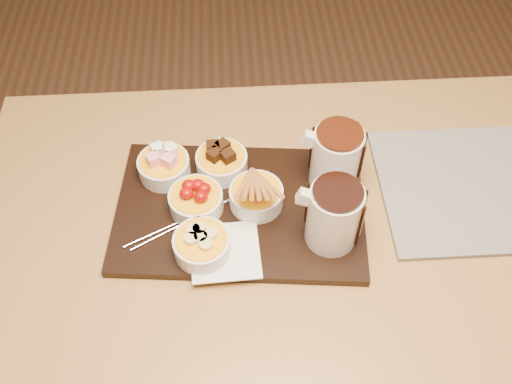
{
  "coord_description": "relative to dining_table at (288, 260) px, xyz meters",
  "views": [
    {
      "loc": [
        -0.1,
        -0.58,
        1.62
      ],
      "look_at": [
        -0.06,
        0.05,
        0.81
      ],
      "focal_mm": 40.0,
      "sensor_mm": 36.0,
      "label": 1
    }
  ],
  "objects": [
    {
      "name": "napkin",
      "position": [
        -0.12,
        -0.05,
        0.12
      ],
      "size": [
        0.12,
        0.12,
        0.0
      ],
      "primitive_type": "cube",
      "rotation": [
        0.0,
        0.0,
        0.04
      ],
      "color": "white",
      "rests_on": "serving_board"
    },
    {
      "name": "bowl_biscotti",
      "position": [
        -0.06,
        0.06,
        0.14
      ],
      "size": [
        0.1,
        0.1,
        0.04
      ],
      "primitive_type": "cylinder",
      "color": "silver",
      "rests_on": "serving_board"
    },
    {
      "name": "bowl_bananas",
      "position": [
        -0.16,
        -0.04,
        0.14
      ],
      "size": [
        0.1,
        0.1,
        0.04
      ],
      "primitive_type": "cylinder",
      "color": "silver",
      "rests_on": "serving_board"
    },
    {
      "name": "dining_table",
      "position": [
        0.0,
        0.0,
        0.0
      ],
      "size": [
        1.2,
        0.8,
        0.75
      ],
      "color": "#A2763C",
      "rests_on": "ground"
    },
    {
      "name": "bowl_cake",
      "position": [
        -0.12,
        0.14,
        0.14
      ],
      "size": [
        0.1,
        0.1,
        0.04
      ],
      "primitive_type": "cylinder",
      "color": "silver",
      "rests_on": "serving_board"
    },
    {
      "name": "bowl_strawberries",
      "position": [
        -0.17,
        0.05,
        0.14
      ],
      "size": [
        0.1,
        0.1,
        0.04
      ],
      "primitive_type": "cylinder",
      "color": "silver",
      "rests_on": "serving_board"
    },
    {
      "name": "bowl_marshmallows",
      "position": [
        -0.23,
        0.14,
        0.14
      ],
      "size": [
        0.1,
        0.1,
        0.04
      ],
      "primitive_type": "cylinder",
      "color": "silver",
      "rests_on": "serving_board"
    },
    {
      "name": "ground",
      "position": [
        0.0,
        0.0,
        -0.65
      ],
      "size": [
        5.0,
        5.0,
        0.0
      ],
      "primitive_type": "plane",
      "color": "#55331D",
      "rests_on": "ground"
    },
    {
      "name": "pitcher_milk_chocolate",
      "position": [
        0.09,
        0.1,
        0.18
      ],
      "size": [
        0.1,
        0.1,
        0.13
      ],
      "primitive_type": "cylinder",
      "rotation": [
        0.0,
        0.0,
        -0.1
      ],
      "color": "silver",
      "rests_on": "serving_board"
    },
    {
      "name": "fondue_skewers",
      "position": [
        -0.18,
        0.03,
        0.12
      ],
      "size": [
        0.14,
        0.25,
        0.01
      ],
      "primitive_type": null,
      "rotation": [
        0.0,
        0.0,
        -1.11
      ],
      "color": "silver",
      "rests_on": "serving_board"
    },
    {
      "name": "pitcher_dark_chocolate",
      "position": [
        0.07,
        -0.03,
        0.18
      ],
      "size": [
        0.1,
        0.1,
        0.13
      ],
      "primitive_type": "cylinder",
      "rotation": [
        0.0,
        0.0,
        -0.1
      ],
      "color": "silver",
      "rests_on": "serving_board"
    },
    {
      "name": "serving_board",
      "position": [
        -0.09,
        0.05,
        0.11
      ],
      "size": [
        0.49,
        0.34,
        0.02
      ],
      "primitive_type": "cube",
      "rotation": [
        0.0,
        0.0,
        -0.1
      ],
      "color": "black",
      "rests_on": "dining_table"
    },
    {
      "name": "newspaper",
      "position": [
        0.38,
        0.08,
        0.1
      ],
      "size": [
        0.39,
        0.31,
        0.01
      ],
      "primitive_type": "cube",
      "rotation": [
        0.0,
        0.0,
        -0.0
      ],
      "color": "beige",
      "rests_on": "dining_table"
    }
  ]
}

